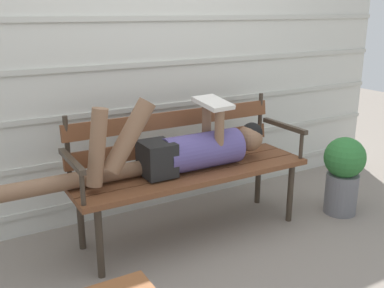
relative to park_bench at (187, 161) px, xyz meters
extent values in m
plane|color=gray|center=(0.00, -0.16, -0.52)|extent=(12.00, 12.00, 0.00)
cube|color=beige|center=(0.00, 0.51, 0.61)|extent=(4.58, 0.06, 2.26)
cube|color=#B7B7AD|center=(0.00, 0.48, -0.35)|extent=(4.58, 0.02, 0.04)
cube|color=#B7B7AD|center=(0.00, 0.48, -0.03)|extent=(4.58, 0.02, 0.04)
cube|color=#B7B7AD|center=(0.00, 0.48, 0.29)|extent=(4.58, 0.02, 0.04)
cube|color=#B7B7AD|center=(0.00, 0.48, 0.61)|extent=(4.58, 0.02, 0.04)
cube|color=#B7B7AD|center=(0.00, 0.48, 0.94)|extent=(4.58, 0.02, 0.04)
cube|color=brown|center=(0.00, -0.23, -0.05)|extent=(1.65, 0.15, 0.04)
cube|color=brown|center=(0.00, -0.07, -0.05)|extent=(1.65, 0.15, 0.04)
cube|color=brown|center=(0.00, 0.09, -0.05)|extent=(1.65, 0.15, 0.04)
cube|color=brown|center=(0.00, 0.17, 0.08)|extent=(1.58, 0.05, 0.11)
cube|color=brown|center=(0.00, 0.17, 0.26)|extent=(1.58, 0.05, 0.11)
cylinder|color=#382D23|center=(-0.76, 0.17, 0.17)|extent=(0.03, 0.03, 0.41)
cylinder|color=#382D23|center=(0.76, 0.17, 0.17)|extent=(0.03, 0.03, 0.41)
cylinder|color=#382D23|center=(-0.73, -0.26, -0.29)|extent=(0.04, 0.04, 0.44)
cylinder|color=#382D23|center=(0.73, -0.26, -0.29)|extent=(0.04, 0.04, 0.44)
cylinder|color=#382D23|center=(-0.73, 0.12, -0.29)|extent=(0.04, 0.04, 0.44)
cylinder|color=#382D23|center=(0.73, 0.12, -0.29)|extent=(0.04, 0.04, 0.44)
cube|color=#382D23|center=(-0.80, -0.07, 0.16)|extent=(0.04, 0.46, 0.03)
cylinder|color=#382D23|center=(-0.80, -0.26, 0.06)|extent=(0.03, 0.03, 0.20)
cube|color=#382D23|center=(0.80, -0.07, 0.16)|extent=(0.04, 0.46, 0.03)
cylinder|color=#382D23|center=(0.80, -0.26, 0.06)|extent=(0.03, 0.03, 0.20)
cylinder|color=#514784|center=(0.08, -0.07, 0.09)|extent=(0.55, 0.24, 0.24)
cube|color=black|center=(-0.26, -0.07, 0.09)|extent=(0.20, 0.23, 0.22)
sphere|color=brown|center=(0.48, -0.07, 0.12)|extent=(0.19, 0.19, 0.19)
sphere|color=black|center=(0.50, -0.07, 0.15)|extent=(0.16, 0.16, 0.16)
cylinder|color=brown|center=(-0.46, -0.13, 0.28)|extent=(0.35, 0.11, 0.45)
cylinder|color=brown|center=(-0.66, -0.13, 0.24)|extent=(0.16, 0.09, 0.47)
cylinder|color=brown|center=(-0.78, -0.01, 0.02)|extent=(0.88, 0.10, 0.10)
cylinder|color=brown|center=(0.16, -0.15, 0.24)|extent=(0.06, 0.06, 0.30)
cylinder|color=brown|center=(0.16, 0.01, 0.24)|extent=(0.06, 0.06, 0.30)
cube|color=silver|center=(0.16, -0.07, 0.40)|extent=(0.20, 0.27, 0.07)
cylinder|color=slate|center=(1.16, -0.35, -0.36)|extent=(0.24, 0.24, 0.32)
sphere|color=#2D7033|center=(1.16, -0.35, -0.07)|extent=(0.31, 0.31, 0.31)
camera|label=1|loc=(-1.40, -2.49, 0.99)|focal=41.25mm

